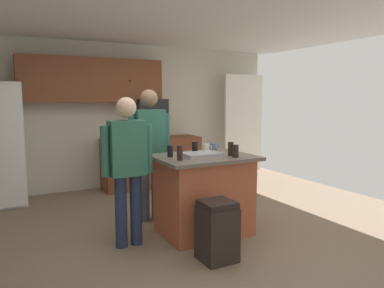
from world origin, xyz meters
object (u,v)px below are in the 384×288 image
tumbler_amber (170,151)px  glass_stout_tall (195,147)px  kitchen_island (203,194)px  mug_ceramic_white (206,148)px  glass_dark_ale (231,149)px  microwave_over_range (150,108)px  person_host_foreground (150,146)px  trash_bin (217,231)px  glass_pilsner (180,153)px  mug_blue_stoneware (213,147)px  glass_short_whisky (235,151)px  serving_tray (202,154)px  person_guest_right (127,162)px

tumbler_amber → glass_stout_tall: 0.46m
kitchen_island → mug_ceramic_white: 0.59m
glass_dark_ale → mug_ceramic_white: bearing=107.1°
microwave_over_range → person_host_foreground: person_host_foreground is taller
person_host_foreground → glass_stout_tall: bearing=15.3°
trash_bin → glass_pilsner: bearing=104.2°
tumbler_amber → mug_blue_stoneware: bearing=13.8°
kitchen_island → microwave_over_range: bearing=83.1°
glass_short_whisky → mug_ceramic_white: glass_short_whisky is taller
glass_pilsner → mug_ceramic_white: bearing=35.4°
mug_blue_stoneware → serving_tray: (-0.33, -0.29, -0.03)m
person_guest_right → glass_stout_tall: person_guest_right is taller
person_guest_right → serving_tray: 0.88m
person_host_foreground → trash_bin: (0.16, -1.44, -0.70)m
person_guest_right → serving_tray: size_ratio=3.71×
tumbler_amber → glass_pilsner: 0.26m
person_host_foreground → glass_stout_tall: person_host_foreground is taller
glass_short_whisky → mug_ceramic_white: bearing=102.0°
kitchen_island → glass_pilsner: 0.70m
person_guest_right → mug_blue_stoneware: (1.21, 0.22, 0.06)m
glass_stout_tall → mug_ceramic_white: glass_stout_tall is taller
mug_ceramic_white → serving_tray: size_ratio=0.29×
person_host_foreground → kitchen_island: bearing=0.0°
mug_blue_stoneware → glass_stout_tall: bearing=175.3°
mug_blue_stoneware → mug_ceramic_white: bearing=-165.8°
tumbler_amber → glass_dark_ale: bearing=-20.0°
glass_dark_ale → serving_tray: (-0.32, 0.12, -0.06)m
microwave_over_range → trash_bin: size_ratio=0.92×
glass_stout_tall → serving_tray: size_ratio=0.31×
mug_blue_stoneware → mug_ceramic_white: size_ratio=1.00×
mug_blue_stoneware → trash_bin: 1.32m
mug_blue_stoneware → glass_dark_ale: bearing=-90.1°
person_guest_right → trash_bin: (0.67, -0.77, -0.64)m
mug_blue_stoneware → trash_bin: mug_blue_stoneware is taller
glass_pilsner → person_host_foreground: bearing=90.9°
microwave_over_range → glass_stout_tall: bearing=-96.9°
microwave_over_range → kitchen_island: bearing=-96.9°
tumbler_amber → glass_pilsner: bearing=-90.1°
glass_dark_ale → person_host_foreground: bearing=128.4°
kitchen_island → person_host_foreground: person_host_foreground is taller
serving_tray → trash_bin: size_ratio=0.72×
glass_stout_tall → trash_bin: glass_stout_tall is taller
microwave_over_range → person_host_foreground: (-0.71, -1.82, -0.44)m
person_guest_right → glass_short_whisky: 1.23m
glass_stout_tall → serving_tray: 0.32m
trash_bin → glass_stout_tall: bearing=74.4°
kitchen_island → glass_pilsner: (-0.39, -0.17, 0.55)m
microwave_over_range → glass_stout_tall: size_ratio=4.11×
tumbler_amber → microwave_over_range: bearing=74.0°
glass_dark_ale → glass_pilsner: bearing=-178.7°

